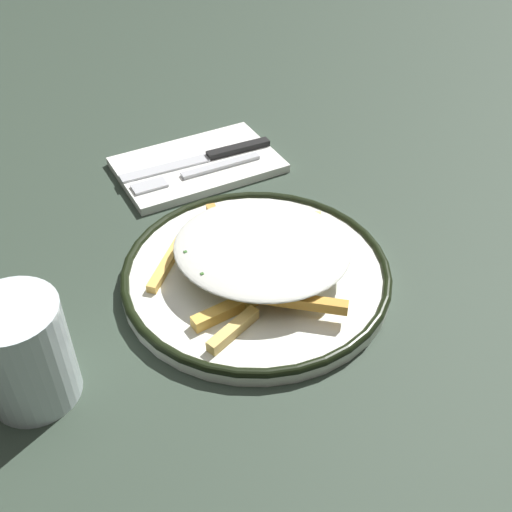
{
  "coord_description": "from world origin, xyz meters",
  "views": [
    {
      "loc": [
        -0.44,
        0.22,
        0.45
      ],
      "look_at": [
        0.0,
        0.0,
        0.03
      ],
      "focal_mm": 43.6,
      "sensor_mm": 36.0,
      "label": 1
    }
  ],
  "objects_px": {
    "plate": "(256,273)",
    "napkin": "(198,165)",
    "fries_heap": "(259,251)",
    "fork": "(197,172)",
    "knife": "(210,156)",
    "water_glass": "(24,353)"
  },
  "relations": [
    {
      "from": "fries_heap",
      "to": "fork",
      "type": "xyz_separation_m",
      "value": [
        0.2,
        -0.01,
        -0.02
      ]
    },
    {
      "from": "plate",
      "to": "napkin",
      "type": "distance_m",
      "value": 0.23
    },
    {
      "from": "napkin",
      "to": "water_glass",
      "type": "height_order",
      "value": "water_glass"
    },
    {
      "from": "fries_heap",
      "to": "knife",
      "type": "bearing_deg",
      "value": -10.95
    },
    {
      "from": "fries_heap",
      "to": "fork",
      "type": "distance_m",
      "value": 0.2
    },
    {
      "from": "napkin",
      "to": "fork",
      "type": "xyz_separation_m",
      "value": [
        -0.03,
        0.01,
        0.01
      ]
    },
    {
      "from": "plate",
      "to": "fork",
      "type": "bearing_deg",
      "value": -4.88
    },
    {
      "from": "knife",
      "to": "water_glass",
      "type": "xyz_separation_m",
      "value": [
        -0.28,
        0.29,
        0.04
      ]
    },
    {
      "from": "plate",
      "to": "water_glass",
      "type": "distance_m",
      "value": 0.25
    },
    {
      "from": "fries_heap",
      "to": "knife",
      "type": "distance_m",
      "value": 0.24
    },
    {
      "from": "plate",
      "to": "fries_heap",
      "type": "relative_size",
      "value": 1.16
    },
    {
      "from": "plate",
      "to": "water_glass",
      "type": "height_order",
      "value": "water_glass"
    },
    {
      "from": "plate",
      "to": "knife",
      "type": "height_order",
      "value": "same"
    },
    {
      "from": "fork",
      "to": "napkin",
      "type": "bearing_deg",
      "value": -23.4
    },
    {
      "from": "plate",
      "to": "fries_heap",
      "type": "xyz_separation_m",
      "value": [
        0.0,
        -0.0,
        0.03
      ]
    },
    {
      "from": "plate",
      "to": "knife",
      "type": "distance_m",
      "value": 0.24
    },
    {
      "from": "fries_heap",
      "to": "napkin",
      "type": "bearing_deg",
      "value": -6.36
    },
    {
      "from": "fork",
      "to": "plate",
      "type": "bearing_deg",
      "value": 175.12
    },
    {
      "from": "napkin",
      "to": "knife",
      "type": "bearing_deg",
      "value": -90.8
    },
    {
      "from": "plate",
      "to": "water_glass",
      "type": "relative_size",
      "value": 2.77
    },
    {
      "from": "napkin",
      "to": "fork",
      "type": "bearing_deg",
      "value": 156.6
    },
    {
      "from": "plate",
      "to": "napkin",
      "type": "bearing_deg",
      "value": -7.27
    }
  ]
}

